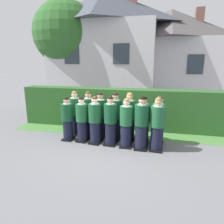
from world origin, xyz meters
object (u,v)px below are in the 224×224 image
student_front_row_3 (110,122)px  student_front_row_4 (126,124)px  student_rear_row_4 (129,118)px  student_rear_row_6 (158,122)px  student_front_row_6 (157,126)px  student_rear_row_2 (101,116)px  student_rear_row_0 (75,114)px  student_rear_row_1 (89,115)px  student_front_row_0 (67,120)px  student_front_row_5 (141,124)px  student_front_row_2 (95,121)px  student_rear_row_5 (144,121)px  student_rear_row_3 (115,117)px  student_front_row_1 (82,120)px

student_front_row_3 → student_front_row_4: size_ratio=1.03×
student_rear_row_4 → student_rear_row_6: student_rear_row_4 is taller
student_front_row_6 → student_rear_row_2: size_ratio=1.01×
student_rear_row_6 → student_rear_row_0: bearing=174.9°
student_front_row_4 → student_rear_row_1: 1.63m
student_front_row_0 → student_rear_row_4: student_rear_row_4 is taller
student_front_row_0 → student_front_row_4: (2.08, -0.16, 0.03)m
student_front_row_5 → student_rear_row_1: student_front_row_5 is taller
student_front_row_2 → student_rear_row_6: 2.08m
student_rear_row_1 → student_rear_row_6: bearing=-5.6°
student_rear_row_4 → student_front_row_5: bearing=-53.6°
student_front_row_4 → student_rear_row_5: bearing=42.6°
student_front_row_5 → student_rear_row_3: size_ratio=1.01×
student_front_row_3 → student_rear_row_6: student_front_row_3 is taller
student_front_row_3 → student_front_row_4: (0.53, -0.07, -0.02)m
student_rear_row_0 → student_rear_row_6: student_rear_row_0 is taller
student_rear_row_0 → student_rear_row_6: bearing=-5.1°
student_front_row_6 → student_rear_row_5: (-0.44, 0.54, -0.04)m
student_front_row_1 → student_front_row_6: size_ratio=0.93×
student_front_row_1 → student_front_row_4: student_front_row_4 is taller
student_rear_row_2 → student_rear_row_1: bearing=173.4°
student_front_row_4 → student_rear_row_2: (-1.02, 0.62, 0.03)m
student_front_row_1 → student_rear_row_5: bearing=9.0°
student_front_row_1 → student_rear_row_6: size_ratio=0.96×
student_rear_row_0 → student_rear_row_4: (2.03, -0.13, 0.01)m
student_rear_row_5 → student_rear_row_1: bearing=174.2°
student_rear_row_5 → student_rear_row_6: bearing=-4.8°
student_rear_row_0 → student_front_row_5: bearing=-17.0°
student_front_row_0 → student_rear_row_3: student_rear_row_3 is taller
student_front_row_5 → student_rear_row_0: student_front_row_5 is taller
student_front_row_0 → student_front_row_2: student_front_row_2 is taller
student_front_row_1 → student_front_row_4: (1.54, -0.15, 0.02)m
student_front_row_5 → student_rear_row_2: student_front_row_5 is taller
student_rear_row_1 → student_front_row_5: bearing=-20.6°
student_front_row_3 → student_rear_row_1: student_rear_row_1 is taller
student_front_row_2 → student_front_row_6: student_front_row_6 is taller
student_front_row_2 → student_rear_row_6: bearing=10.0°
student_front_row_5 → student_rear_row_3: student_front_row_5 is taller
student_front_row_3 → student_front_row_5: bearing=-7.3°
student_front_row_5 → student_rear_row_2: (-1.51, 0.69, -0.02)m
student_front_row_3 → student_rear_row_4: bearing=42.7°
student_front_row_3 → student_front_row_6: 1.49m
student_rear_row_2 → student_front_row_6: bearing=-19.1°
student_front_row_4 → student_front_row_5: student_front_row_5 is taller
student_rear_row_3 → student_front_row_0: bearing=-165.3°
student_rear_row_5 → student_rear_row_6: student_rear_row_6 is taller
student_front_row_6 → student_front_row_2: bearing=176.1°
student_front_row_0 → student_rear_row_4: (2.10, 0.41, 0.08)m
student_front_row_6 → student_rear_row_3: (-1.43, 0.64, 0.00)m
student_rear_row_0 → student_rear_row_4: size_ratio=0.98×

